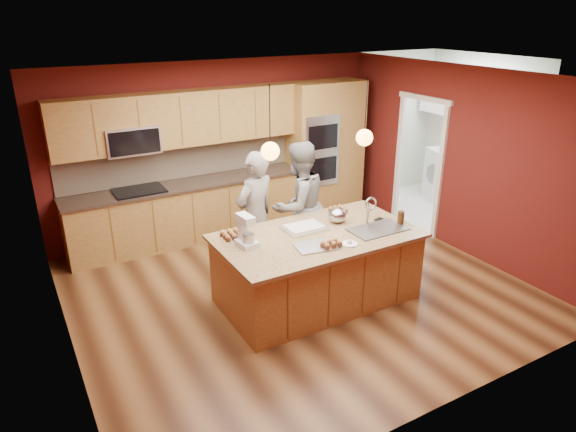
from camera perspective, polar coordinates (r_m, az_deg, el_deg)
floor at (r=6.79m, az=1.05°, el=-8.09°), size 5.50×5.50×0.00m
ceiling at (r=5.92m, az=1.23°, el=15.16°), size 5.50×5.50×0.00m
wall_back at (r=8.38m, az=-7.74°, el=7.61°), size 5.50×0.00×5.50m
wall_front at (r=4.45m, az=17.98°, el=-6.69°), size 5.50×0.00×5.50m
wall_left at (r=5.45m, az=-24.58°, el=-2.28°), size 0.00×5.00×5.00m
wall_right at (r=7.93m, az=18.55°, el=5.85°), size 0.00×5.00×5.00m
cabinet_run at (r=8.02m, az=-11.40°, el=4.01°), size 3.74×0.64×2.30m
oven_column at (r=9.00m, az=4.08°, el=7.46°), size 1.30×0.62×2.30m
doorway_trim at (r=8.53m, az=14.29°, el=5.29°), size 0.08×1.11×2.20m
laundry_room at (r=9.77m, az=20.24°, el=12.14°), size 2.60×2.70×2.70m
pendant_left at (r=5.50m, az=-1.99°, el=7.25°), size 0.20×0.20×0.80m
pendant_right at (r=6.17m, az=8.49°, el=8.65°), size 0.20×0.20×0.80m
island at (r=6.37m, az=3.36°, el=-5.61°), size 2.42×1.36×1.27m
person_left at (r=6.76m, az=-3.64°, el=-0.01°), size 0.74×0.61×1.75m
person_right at (r=7.04m, az=1.18°, el=1.13°), size 0.99×0.84×1.79m
stand_mixer at (r=5.84m, az=-4.68°, el=-1.84°), size 0.22×0.29×0.37m
sheet_cake at (r=6.30m, az=1.80°, el=-1.29°), size 0.50×0.37×0.05m
cooling_rack at (r=5.85m, az=3.04°, el=-3.37°), size 0.49×0.39×0.02m
mixing_bowl at (r=6.51m, az=5.53°, el=0.07°), size 0.23×0.23×0.20m
plate at (r=5.95m, az=6.85°, el=-3.08°), size 0.19×0.19×0.01m
tumbler at (r=6.59m, az=12.41°, el=-0.18°), size 0.08×0.08×0.17m
phone at (r=6.70m, az=10.03°, el=-0.34°), size 0.14×0.10×0.01m
cupcakes_left at (r=6.12m, az=-6.25°, el=-2.04°), size 0.25×0.25×0.07m
cupcakes_rack at (r=5.82m, az=4.84°, el=-3.07°), size 0.25×0.16×0.07m
cupcakes_right at (r=6.87m, az=5.58°, el=0.70°), size 0.21×0.21×0.06m
washer at (r=9.75m, az=19.94°, el=3.12°), size 0.73×0.74×0.93m
dryer at (r=10.24m, az=17.08°, el=4.44°), size 0.74×0.76×0.96m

